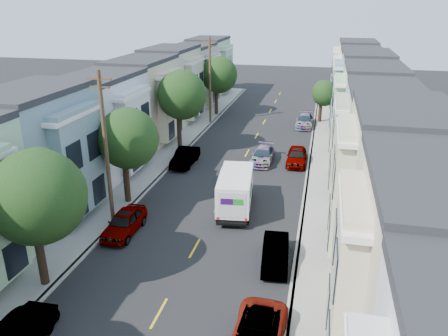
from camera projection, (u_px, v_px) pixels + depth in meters
name	position (u px, v px, depth m)	size (l,w,h in m)	color
ground	(195.00, 248.00, 26.27)	(160.00, 160.00, 0.00)	black
road_slab	(241.00, 164.00, 39.91)	(12.00, 70.00, 0.02)	black
curb_left	(178.00, 158.00, 41.15)	(0.30, 70.00, 0.15)	gray
curb_right	(308.00, 168.00, 38.62)	(0.30, 70.00, 0.15)	gray
sidewalk_left	(165.00, 157.00, 41.42)	(2.60, 70.00, 0.15)	gray
sidewalk_right	(323.00, 169.00, 38.35)	(2.60, 70.00, 0.15)	gray
centerline	(241.00, 164.00, 39.91)	(0.12, 70.00, 0.01)	gold
townhouse_row_left	(128.00, 155.00, 42.24)	(5.00, 70.00, 8.50)	#ABAB96
townhouse_row_right	(368.00, 174.00, 37.59)	(5.00, 70.00, 8.50)	#ABAB96
tree_b	(36.00, 197.00, 21.00)	(4.70, 4.70, 7.47)	black
tree_c	(127.00, 139.00, 30.39)	(4.30, 4.30, 7.13)	black
tree_d	(181.00, 95.00, 41.16)	(4.67, 4.67, 7.96)	black
tree_e	(218.00, 75.00, 55.04)	(4.60, 4.60, 7.49)	black
tree_far_r	(324.00, 94.00, 52.00)	(3.08, 3.08, 5.15)	black
utility_pole_near	(106.00, 150.00, 27.55)	(1.60, 0.26, 10.00)	#42301E
utility_pole_far	(210.00, 81.00, 51.20)	(1.60, 0.26, 10.00)	#42301E
fedex_truck	(235.00, 190.00, 30.57)	(2.23, 5.80, 2.78)	silver
lead_sedan	(263.00, 156.00, 39.96)	(1.89, 4.50, 1.35)	black
parked_left_c	(124.00, 223.00, 27.77)	(1.73, 4.52, 1.47)	#B8B8B8
parked_left_d	(185.00, 157.00, 39.34)	(1.57, 4.46, 1.49)	#541216
parked_right_b	(275.00, 253.00, 24.51)	(1.43, 4.06, 1.35)	white
parked_right_c	(297.00, 156.00, 39.55)	(1.76, 4.59, 1.49)	black
parked_right_d	(304.00, 121.00, 51.35)	(1.96, 4.66, 1.40)	#080735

